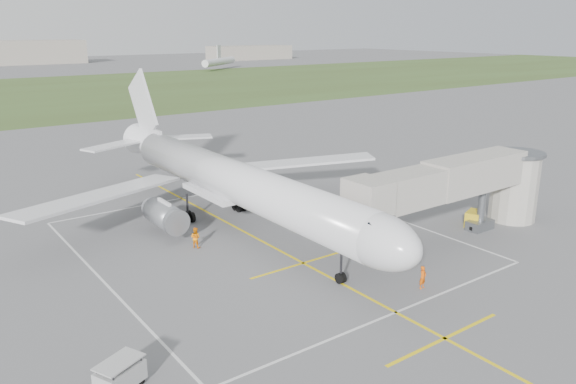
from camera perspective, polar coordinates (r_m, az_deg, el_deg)
ground at (r=52.76m, az=-5.11°, el=-3.71°), size 700.00×700.00×0.00m
apron_markings at (r=48.18m, az=-1.50°, el=-5.62°), size 28.20×60.00×0.01m
airliner at (r=52.05m, az=-5.66°, el=1.07°), size 38.93×46.75×13.52m
jet_bridge at (r=52.06m, az=17.87°, el=0.76°), size 23.40×5.00×7.20m
gpu_unit at (r=55.73m, az=18.39°, el=-2.61°), size 2.30×1.93×1.48m
baggage_cart at (r=31.51m, az=-16.69°, el=-17.40°), size 2.80×2.32×1.68m
ramp_worker_nose at (r=41.76m, az=13.54°, el=-8.42°), size 0.66×0.47×1.69m
ramp_worker_wing at (r=48.45m, az=-9.39°, el=-4.59°), size 1.05×1.10×1.80m
distant_aircraft at (r=216.09m, az=-24.07°, el=11.10°), size 186.42×61.15×8.85m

